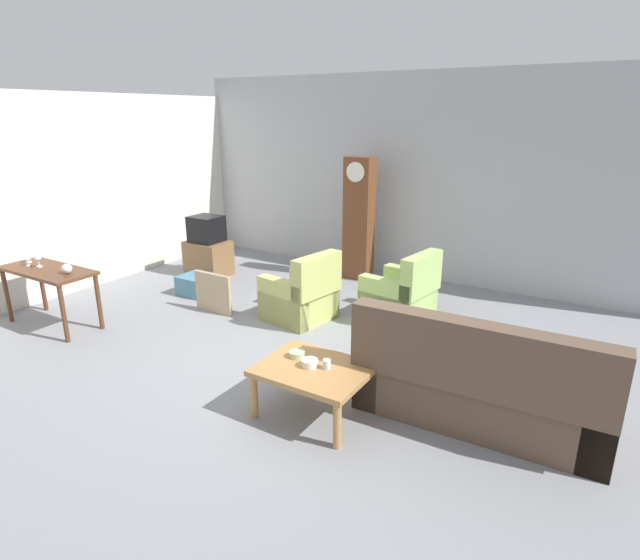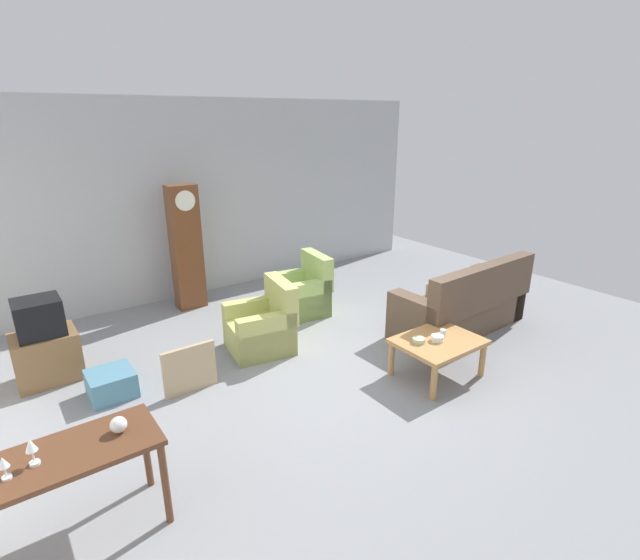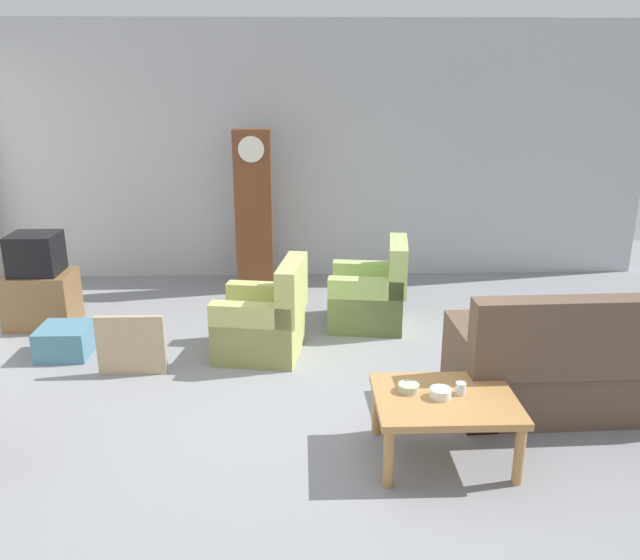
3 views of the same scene
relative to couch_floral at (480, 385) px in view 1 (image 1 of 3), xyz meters
The scene contains 21 objects.
ground_plane 2.04m from the couch_floral, behind, with size 10.40×10.40×0.00m, color gray.
garage_door_wall 4.42m from the couch_floral, 118.15° to the left, with size 8.40×0.16×3.20m, color #ADAFB5.
pegboard_wall_left 6.32m from the couch_floral, behind, with size 0.12×6.40×2.88m, color silver.
couch_floral is the anchor object (origin of this frame).
armchair_olive_near 2.85m from the couch_floral, 156.22° to the left, with size 0.90×0.88×0.92m.
armchair_olive_far 2.40m from the couch_floral, 129.09° to the left, with size 0.89×0.86×0.92m.
coffee_table_wood 1.44m from the couch_floral, 153.22° to the right, with size 0.96×0.76×0.47m.
console_table_dark 5.24m from the couch_floral, behind, with size 1.30×0.56×0.75m.
grandfather_clock 4.25m from the couch_floral, 132.00° to the left, with size 0.44×0.30×1.95m.
tv_stand_cabinet 5.37m from the couch_floral, 158.64° to the left, with size 0.68×0.52×0.58m, color brown.
tv_crt 5.38m from the couch_floral, 158.64° to the left, with size 0.48×0.44×0.42m, color black.
framed_picture_leaning 3.83m from the couch_floral, 168.94° to the left, with size 0.60×0.05×0.55m, color tan.
storage_box_blue 4.65m from the couch_floral, 165.42° to the left, with size 0.47×0.46×0.29m, color teal.
glass_dome_cloche 4.85m from the couch_floral, behind, with size 0.12×0.12×0.12m, color silver.
cup_white_porcelain 1.03m from the couch_floral, 160.03° to the right, with size 0.07×0.07×0.10m, color white.
cup_blue_rimmed 1.33m from the couch_floral, 152.41° to the right, with size 0.07×0.07×0.08m, color silver.
bowl_white_stacked 1.48m from the couch_floral, 153.58° to the right, with size 0.15×0.15×0.07m, color white.
bowl_shallow_green 1.63m from the couch_floral, 159.82° to the right, with size 0.15×0.15×0.05m, color #B2C69E.
wine_glass_tall 5.70m from the couch_floral, behind, with size 0.08×0.08×0.16m.
wine_glass_mid 5.56m from the couch_floral, behind, with size 0.07×0.07×0.16m.
wine_glass_short 5.40m from the couch_floral, behind, with size 0.07×0.07×0.20m.
Camera 1 is at (2.87, -4.19, 2.59)m, focal length 28.74 mm.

